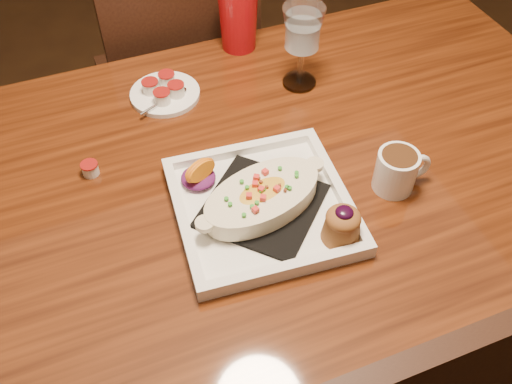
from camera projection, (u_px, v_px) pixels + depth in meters
name	position (u px, v px, depth m)	size (l,w,h in m)	color
floor	(259.00, 347.00, 1.66)	(7.00, 7.00, 0.00)	#301E10
table	(260.00, 201.00, 1.18)	(1.50, 0.90, 0.75)	maroon
chair_far	(180.00, 83.00, 1.67)	(0.42, 0.42, 0.93)	black
plate	(268.00, 203.00, 1.01)	(0.33, 0.33, 0.08)	white
coffee_mug	(398.00, 169.00, 1.04)	(0.11, 0.08, 0.08)	white
goblet	(303.00, 33.00, 1.18)	(0.09, 0.09, 0.19)	silver
saucer	(164.00, 92.00, 1.24)	(0.15, 0.15, 0.10)	white
creamer_loose	(90.00, 169.00, 1.08)	(0.03, 0.03, 0.03)	white
red_tumbler	(238.00, 17.00, 1.32)	(0.09, 0.09, 0.16)	red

